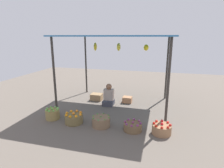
{
  "coord_description": "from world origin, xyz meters",
  "views": [
    {
      "loc": [
        1.49,
        -6.2,
        2.41
      ],
      "look_at": [
        0.0,
        -0.67,
        0.95
      ],
      "focal_mm": 30.08,
      "sensor_mm": 36.0,
      "label": 1
    }
  ],
  "objects_px": {
    "basket_purple_onions": "(133,127)",
    "basket_red_tomatoes": "(162,129)",
    "wooden_crate_stacked_rear": "(127,100)",
    "basket_green_chilies": "(101,122)",
    "basket_green_apples": "(53,114)",
    "basket_oranges": "(74,118)",
    "vendor_person": "(109,97)",
    "wooden_crate_near_vendor": "(97,97)"
  },
  "relations": [
    {
      "from": "basket_red_tomatoes",
      "to": "basket_green_apples",
      "type": "bearing_deg",
      "value": 178.6
    },
    {
      "from": "basket_oranges",
      "to": "wooden_crate_stacked_rear",
      "type": "xyz_separation_m",
      "value": [
        1.16,
        2.09,
        -0.03
      ]
    },
    {
      "from": "vendor_person",
      "to": "wooden_crate_near_vendor",
      "type": "xyz_separation_m",
      "value": [
        -0.6,
        0.38,
        -0.17
      ]
    },
    {
      "from": "basket_green_chilies",
      "to": "basket_red_tomatoes",
      "type": "xyz_separation_m",
      "value": [
        1.62,
        0.01,
        -0.01
      ]
    },
    {
      "from": "basket_purple_onions",
      "to": "wooden_crate_near_vendor",
      "type": "height_order",
      "value": "basket_purple_onions"
    },
    {
      "from": "basket_purple_onions",
      "to": "wooden_crate_stacked_rear",
      "type": "bearing_deg",
      "value": 104.27
    },
    {
      "from": "vendor_person",
      "to": "basket_green_chilies",
      "type": "distance_m",
      "value": 1.7
    },
    {
      "from": "vendor_person",
      "to": "wooden_crate_near_vendor",
      "type": "relative_size",
      "value": 1.83
    },
    {
      "from": "vendor_person",
      "to": "basket_green_chilies",
      "type": "height_order",
      "value": "vendor_person"
    },
    {
      "from": "basket_oranges",
      "to": "basket_purple_onions",
      "type": "xyz_separation_m",
      "value": [
        1.69,
        -0.0,
        -0.03
      ]
    },
    {
      "from": "vendor_person",
      "to": "wooden_crate_near_vendor",
      "type": "height_order",
      "value": "vendor_person"
    },
    {
      "from": "vendor_person",
      "to": "basket_green_apples",
      "type": "relative_size",
      "value": 1.89
    },
    {
      "from": "vendor_person",
      "to": "basket_purple_onions",
      "type": "distance_m",
      "value": 2.04
    },
    {
      "from": "basket_green_chilies",
      "to": "wooden_crate_near_vendor",
      "type": "xyz_separation_m",
      "value": [
        -0.86,
        2.05,
        -0.01
      ]
    },
    {
      "from": "basket_oranges",
      "to": "wooden_crate_near_vendor",
      "type": "height_order",
      "value": "basket_oranges"
    },
    {
      "from": "vendor_person",
      "to": "basket_red_tomatoes",
      "type": "bearing_deg",
      "value": -41.6
    },
    {
      "from": "basket_green_chilies",
      "to": "basket_purple_onions",
      "type": "height_order",
      "value": "basket_green_chilies"
    },
    {
      "from": "basket_green_apples",
      "to": "wooden_crate_stacked_rear",
      "type": "bearing_deg",
      "value": 46.37
    },
    {
      "from": "basket_oranges",
      "to": "wooden_crate_stacked_rear",
      "type": "bearing_deg",
      "value": 61.0
    },
    {
      "from": "basket_green_apples",
      "to": "basket_red_tomatoes",
      "type": "xyz_separation_m",
      "value": [
        3.18,
        -0.08,
        -0.02
      ]
    },
    {
      "from": "vendor_person",
      "to": "basket_red_tomatoes",
      "type": "height_order",
      "value": "vendor_person"
    },
    {
      "from": "basket_green_apples",
      "to": "basket_red_tomatoes",
      "type": "distance_m",
      "value": 3.18
    },
    {
      "from": "basket_green_apples",
      "to": "wooden_crate_stacked_rear",
      "type": "relative_size",
      "value": 1.24
    },
    {
      "from": "basket_green_chilies",
      "to": "vendor_person",
      "type": "bearing_deg",
      "value": 98.89
    },
    {
      "from": "basket_oranges",
      "to": "basket_red_tomatoes",
      "type": "xyz_separation_m",
      "value": [
        2.43,
        0.02,
        -0.01
      ]
    },
    {
      "from": "basket_red_tomatoes",
      "to": "wooden_crate_near_vendor",
      "type": "bearing_deg",
      "value": 140.47
    },
    {
      "from": "vendor_person",
      "to": "wooden_crate_near_vendor",
      "type": "distance_m",
      "value": 0.73
    },
    {
      "from": "basket_green_apples",
      "to": "basket_oranges",
      "type": "xyz_separation_m",
      "value": [
        0.75,
        -0.09,
        -0.01
      ]
    },
    {
      "from": "vendor_person",
      "to": "basket_red_tomatoes",
      "type": "relative_size",
      "value": 1.61
    },
    {
      "from": "basket_green_apples",
      "to": "basket_purple_onions",
      "type": "distance_m",
      "value": 2.44
    },
    {
      "from": "basket_purple_onions",
      "to": "wooden_crate_stacked_rear",
      "type": "relative_size",
      "value": 1.43
    },
    {
      "from": "basket_green_chilies",
      "to": "basket_purple_onions",
      "type": "relative_size",
      "value": 1.03
    },
    {
      "from": "vendor_person",
      "to": "basket_purple_onions",
      "type": "height_order",
      "value": "vendor_person"
    },
    {
      "from": "basket_red_tomatoes",
      "to": "basket_oranges",
      "type": "bearing_deg",
      "value": -179.62
    },
    {
      "from": "basket_purple_onions",
      "to": "basket_red_tomatoes",
      "type": "height_order",
      "value": "basket_red_tomatoes"
    },
    {
      "from": "basket_purple_onions",
      "to": "basket_oranges",
      "type": "bearing_deg",
      "value": 179.95
    },
    {
      "from": "basket_purple_onions",
      "to": "basket_green_apples",
      "type": "bearing_deg",
      "value": 177.76
    },
    {
      "from": "basket_red_tomatoes",
      "to": "wooden_crate_stacked_rear",
      "type": "relative_size",
      "value": 1.45
    },
    {
      "from": "basket_green_chilies",
      "to": "wooden_crate_stacked_rear",
      "type": "height_order",
      "value": "basket_green_chilies"
    },
    {
      "from": "basket_green_apples",
      "to": "basket_purple_onions",
      "type": "bearing_deg",
      "value": -2.24
    },
    {
      "from": "wooden_crate_near_vendor",
      "to": "basket_red_tomatoes",
      "type": "bearing_deg",
      "value": -39.53
    },
    {
      "from": "basket_green_chilies",
      "to": "wooden_crate_stacked_rear",
      "type": "bearing_deg",
      "value": 80.58
    }
  ]
}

